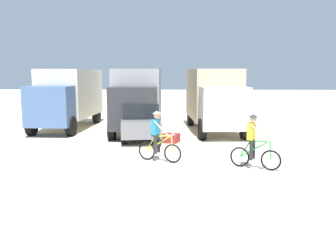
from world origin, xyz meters
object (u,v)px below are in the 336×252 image
Objects in this scene: cyclist_orange_shirt at (158,138)px; box_truck_tan_camper at (214,97)px; box_truck_grey_hauler at (138,97)px; box_truck_cream_rv at (68,95)px; sedan_parked at (140,121)px; cyclist_cowboy_hat at (254,143)px; supply_crate at (171,138)px.

box_truck_tan_camper is at bearing 70.55° from cyclist_orange_shirt.
box_truck_cream_rv is at bearing 166.49° from box_truck_grey_hauler.
box_truck_cream_rv and box_truck_grey_hauler have the same top height.
box_truck_tan_camper is 3.81× the size of cyclist_orange_shirt.
cyclist_orange_shirt reaches higher than sedan_parked.
cyclist_cowboy_hat is 5.52m from supply_crate.
supply_crate is at bearing -35.77° from box_truck_cream_rv.
box_truck_cream_rv is 9.70× the size of supply_crate.
box_truck_cream_rv is 1.00× the size of box_truck_grey_hauler.
box_truck_cream_rv is at bearing 144.23° from supply_crate.
box_truck_cream_rv reaches higher than cyclist_orange_shirt.
box_truck_grey_hauler is 2.73m from sedan_parked.
box_truck_grey_hauler is at bearing 99.07° from sedan_parked.
box_truck_cream_rv reaches higher than cyclist_cowboy_hat.
cyclist_cowboy_hat is at bearing -45.32° from box_truck_cream_rv.
box_truck_grey_hauler is 9.71× the size of supply_crate.
box_truck_grey_hauler is at bearing -176.86° from box_truck_tan_camper.
box_truck_tan_camper is at bearing 3.14° from box_truck_grey_hauler.
box_truck_grey_hauler and box_truck_tan_camper have the same top height.
box_truck_tan_camper is 1.58× the size of sedan_parked.
cyclist_orange_shirt is at bearing 164.47° from cyclist_cowboy_hat.
box_truck_grey_hauler is 3.75× the size of cyclist_orange_shirt.
cyclist_cowboy_hat is (3.23, -0.90, 0.00)m from cyclist_orange_shirt.
cyclist_cowboy_hat reaches higher than sedan_parked.
sedan_parked is 4.72m from cyclist_orange_shirt.
box_truck_tan_camper reaches higher than cyclist_cowboy_hat.
box_truck_grey_hauler is 3.75× the size of cyclist_cowboy_hat.
cyclist_cowboy_hat is at bearing -51.41° from sedan_parked.
box_truck_tan_camper reaches higher than cyclist_orange_shirt.
box_truck_tan_camper is 7.82m from cyclist_orange_shirt.
cyclist_cowboy_hat is (4.77, -7.99, -1.03)m from box_truck_grey_hauler.
box_truck_cream_rv is 3.75× the size of cyclist_cowboy_hat.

